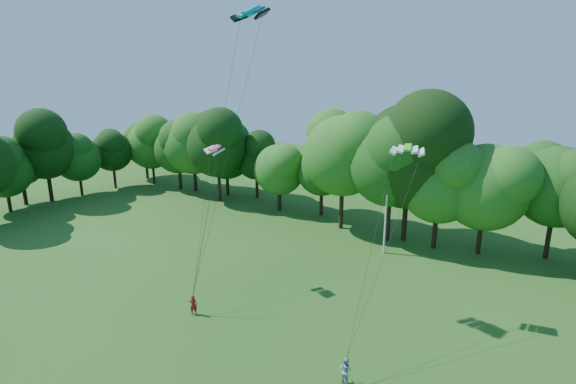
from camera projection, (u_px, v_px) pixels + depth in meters
The scene contains 9 objects.
utility_pole at pixel (386, 216), 43.65m from camera, with size 1.46×0.54×7.54m.
kite_flyer_left at pixel (193, 305), 33.35m from camera, with size 0.58×0.38×1.58m, color maroon.
kite_flyer_right at pixel (346, 370), 26.10m from camera, with size 0.81×0.63×1.66m, color #90A9C8.
kite_teal at pixel (251, 10), 30.21m from camera, with size 3.09×1.83×0.70m.
kite_green at pixel (408, 147), 30.62m from camera, with size 2.48×1.55×0.41m.
kite_pink at pixel (215, 148), 35.94m from camera, with size 2.09×1.40×0.43m.
tree_back_west at pixel (226, 140), 62.80m from camera, with size 8.84×8.84×12.86m.
tree_back_center at pixel (410, 143), 45.22m from camera, with size 11.50×11.50×16.73m.
tree_flank_west at pixel (19, 161), 58.75m from camera, with size 6.64×6.64×9.66m.
Camera 1 is at (15.23, -9.84, 17.81)m, focal length 28.00 mm.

